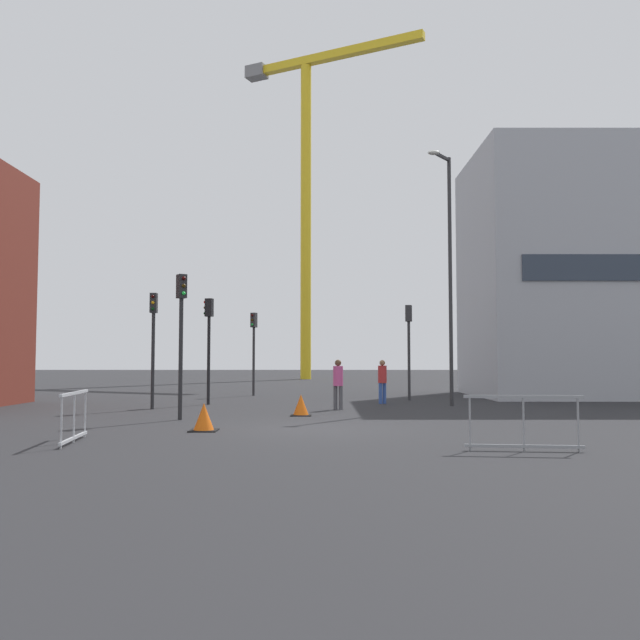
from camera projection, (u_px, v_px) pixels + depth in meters
name	position (u px, v px, depth m)	size (l,w,h in m)	color
ground	(319.00, 429.00, 16.43)	(160.00, 160.00, 0.00)	#28282B
office_block	(619.00, 275.00, 30.69)	(13.46, 7.88, 11.47)	#A8AAB2
construction_crane	(312.00, 170.00, 55.50)	(15.23, 8.04, 28.06)	yellow
streetlamp_tall	(452.00, 264.00, 24.34)	(1.04, 1.16, 9.44)	#2D2D30
traffic_light_crosswalk	(257.00, 340.00, 30.94)	(0.33, 0.39, 3.95)	#2D2D30
traffic_light_far	(184.00, 322.00, 18.96)	(0.35, 0.38, 4.25)	#232326
traffic_light_corner	(212.00, 333.00, 25.10)	(0.39, 0.30, 4.10)	black
traffic_light_island	(412.00, 336.00, 27.68)	(0.32, 0.39, 4.05)	#2D2D30
traffic_light_near	(156.00, 331.00, 22.87)	(0.26, 0.38, 4.09)	#232326
pedestrian_walking	(385.00, 378.00, 25.45)	(0.34, 0.34, 1.71)	#33519E
pedestrian_waiting	(341.00, 380.00, 22.55)	(0.34, 0.34, 1.74)	#4C4C51
safety_barrier_left_run	(527.00, 422.00, 12.46)	(2.25, 0.30, 1.08)	gray
safety_barrier_rear	(77.00, 416.00, 13.81)	(0.29, 2.08, 1.08)	#B2B5BA
traffic_cone_on_verge	(207.00, 418.00, 15.97)	(0.68, 0.68, 0.69)	black
traffic_cone_striped	(304.00, 406.00, 20.20)	(0.65, 0.65, 0.66)	black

